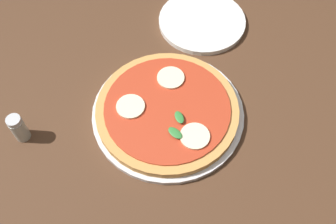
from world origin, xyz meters
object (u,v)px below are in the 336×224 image
object	(u,v)px
pizza	(167,110)
dining_table	(155,150)
pepper_shaker	(18,128)
plate_white	(202,21)
serving_tray	(168,113)

from	to	relation	value
pizza	dining_table	bearing A→B (deg)	52.45
pepper_shaker	plate_white	bearing A→B (deg)	-147.63
dining_table	pizza	size ratio (longest dim) A/B	4.10
pizza	plate_white	size ratio (longest dim) A/B	1.38
pizza	plate_white	distance (m)	0.31
dining_table	pepper_shaker	bearing A→B (deg)	-6.81
dining_table	serving_tray	world-z (taller)	serving_tray
serving_tray	pizza	distance (m)	0.02
dining_table	pepper_shaker	xyz separation A→B (m)	(0.29, -0.03, 0.12)
serving_tray	plate_white	xyz separation A→B (m)	(-0.13, -0.28, 0.00)
dining_table	plate_white	distance (m)	0.38
dining_table	serving_tray	size ratio (longest dim) A/B	3.83
serving_tray	pizza	xyz separation A→B (m)	(0.00, 0.00, 0.02)
serving_tray	pepper_shaker	world-z (taller)	pepper_shaker
dining_table	pizza	xyz separation A→B (m)	(-0.04, -0.05, 0.11)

